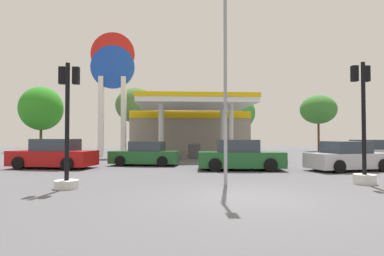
{
  "coord_description": "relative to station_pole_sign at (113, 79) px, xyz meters",
  "views": [
    {
      "loc": [
        -2.13,
        -8.76,
        1.68
      ],
      "look_at": [
        -0.48,
        15.37,
        2.33
      ],
      "focal_mm": 29.93,
      "sensor_mm": 36.0,
      "label": 1
    }
  ],
  "objects": [
    {
      "name": "traffic_signal_0",
      "position": [
        1.5,
        -16.52,
        -5.09
      ],
      "size": [
        0.77,
        0.77,
        4.09
      ],
      "color": "silver",
      "rests_on": "ground"
    },
    {
      "name": "station_pole_sign",
      "position": [
        0.0,
        0.0,
        0.0
      ],
      "size": [
        3.66,
        0.56,
        10.49
      ],
      "color": "white",
      "rests_on": "ground"
    },
    {
      "name": "tree_0",
      "position": [
        -9.63,
        9.74,
        -1.7
      ],
      "size": [
        4.73,
        4.73,
        7.29
      ],
      "color": "brown",
      "rests_on": "ground"
    },
    {
      "name": "tree_3",
      "position": [
        21.92,
        8.5,
        -1.75
      ],
      "size": [
        4.1,
        4.1,
        6.45
      ],
      "color": "brown",
      "rests_on": "ground"
    },
    {
      "name": "ground_plane",
      "position": [
        6.98,
        -18.45,
        -6.54
      ],
      "size": [
        90.0,
        90.0,
        0.0
      ],
      "primitive_type": "plane",
      "color": "#56565B",
      "rests_on": "ground"
    },
    {
      "name": "car_2",
      "position": [
        13.59,
        -12.01,
        -5.88
      ],
      "size": [
        4.3,
        2.46,
        1.45
      ],
      "color": "black",
      "rests_on": "ground"
    },
    {
      "name": "car_4",
      "position": [
        17.54,
        -7.94,
        -5.86
      ],
      "size": [
        4.28,
        2.19,
        1.48
      ],
      "color": "black",
      "rests_on": "ground"
    },
    {
      "name": "traffic_signal_1",
      "position": [
        11.73,
        -16.25,
        -5.12
      ],
      "size": [
        0.76,
        0.76,
        4.35
      ],
      "color": "silver",
      "rests_on": "ground"
    },
    {
      "name": "car_1",
      "position": [
        3.41,
        -8.36,
        -5.9
      ],
      "size": [
        4.17,
        2.37,
        1.41
      ],
      "color": "black",
      "rests_on": "ground"
    },
    {
      "name": "corner_streetlamp",
      "position": [
        6.75,
        -16.51,
        -2.51
      ],
      "size": [
        0.24,
        1.48,
        6.66
      ],
      "color": "gray",
      "rests_on": "ground"
    },
    {
      "name": "tree_2",
      "position": [
        12.53,
        8.62,
        -2.16
      ],
      "size": [
        3.88,
        3.88,
        6.37
      ],
      "color": "brown",
      "rests_on": "ground"
    },
    {
      "name": "tree_1",
      "position": [
        0.97,
        9.24,
        -1.33
      ],
      "size": [
        4.55,
        4.55,
        7.2
      ],
      "color": "brown",
      "rests_on": "ground"
    },
    {
      "name": "car_3",
      "position": [
        8.37,
        -11.27,
        -5.85
      ],
      "size": [
        4.4,
        2.26,
        1.52
      ],
      "color": "black",
      "rests_on": "ground"
    },
    {
      "name": "car_0",
      "position": [
        -1.31,
        -9.79,
        -5.83
      ],
      "size": [
        4.64,
        2.74,
        1.56
      ],
      "color": "black",
      "rests_on": "ground"
    },
    {
      "name": "gas_station",
      "position": [
        6.69,
        2.68,
        -4.2
      ],
      "size": [
        10.83,
        12.67,
        4.63
      ],
      "color": "gray",
      "rests_on": "ground"
    }
  ]
}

